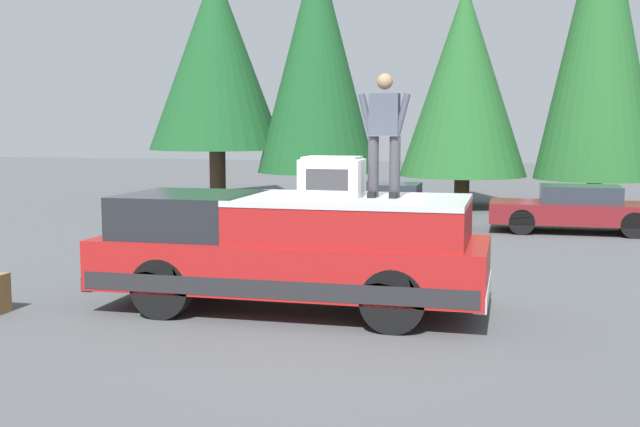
{
  "coord_description": "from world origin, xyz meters",
  "views": [
    {
      "loc": [
        -10.76,
        -2.47,
        2.65
      ],
      "look_at": [
        0.3,
        0.26,
        1.35
      ],
      "focal_mm": 43.92,
      "sensor_mm": 36.0,
      "label": 1
    }
  ],
  "objects_px": {
    "compressor_unit": "(332,177)",
    "parked_car_navy": "(379,206)",
    "person_on_truck_bed": "(384,132)",
    "parked_car_maroon": "(576,209)",
    "pickup_truck": "(292,250)"
  },
  "relations": [
    {
      "from": "person_on_truck_bed",
      "to": "parked_car_navy",
      "type": "distance_m",
      "value": 9.34
    },
    {
      "from": "compressor_unit",
      "to": "parked_car_maroon",
      "type": "bearing_deg",
      "value": -22.71
    },
    {
      "from": "parked_car_maroon",
      "to": "compressor_unit",
      "type": "bearing_deg",
      "value": 157.29
    },
    {
      "from": "parked_car_navy",
      "to": "compressor_unit",
      "type": "bearing_deg",
      "value": -174.59
    },
    {
      "from": "person_on_truck_bed",
      "to": "parked_car_maroon",
      "type": "xyz_separation_m",
      "value": [
        9.42,
        -3.26,
        -1.97
      ]
    },
    {
      "from": "compressor_unit",
      "to": "parked_car_navy",
      "type": "xyz_separation_m",
      "value": [
        9.07,
        0.86,
        -1.35
      ]
    },
    {
      "from": "pickup_truck",
      "to": "parked_car_navy",
      "type": "height_order",
      "value": "pickup_truck"
    },
    {
      "from": "compressor_unit",
      "to": "person_on_truck_bed",
      "type": "height_order",
      "value": "person_on_truck_bed"
    },
    {
      "from": "compressor_unit",
      "to": "person_on_truck_bed",
      "type": "xyz_separation_m",
      "value": [
        0.08,
        -0.71,
        0.62
      ]
    },
    {
      "from": "pickup_truck",
      "to": "person_on_truck_bed",
      "type": "xyz_separation_m",
      "value": [
        0.08,
        -1.3,
        1.68
      ]
    },
    {
      "from": "pickup_truck",
      "to": "parked_car_navy",
      "type": "relative_size",
      "value": 1.35
    },
    {
      "from": "parked_car_maroon",
      "to": "parked_car_navy",
      "type": "distance_m",
      "value": 4.85
    },
    {
      "from": "pickup_truck",
      "to": "parked_car_maroon",
      "type": "bearing_deg",
      "value": -25.67
    },
    {
      "from": "compressor_unit",
      "to": "person_on_truck_bed",
      "type": "bearing_deg",
      "value": -83.96
    },
    {
      "from": "parked_car_maroon",
      "to": "pickup_truck",
      "type": "bearing_deg",
      "value": 154.33
    }
  ]
}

